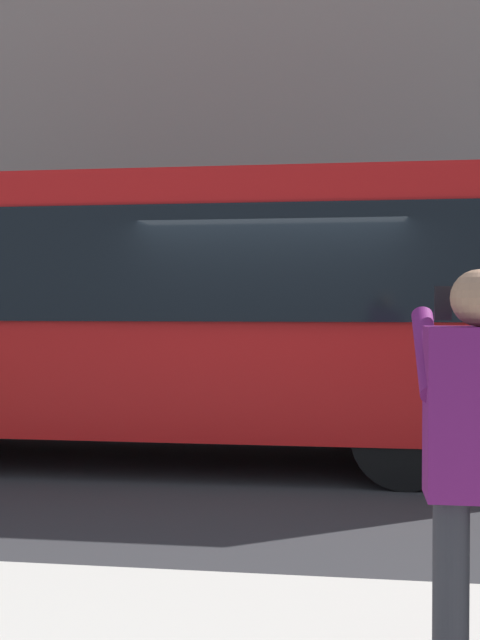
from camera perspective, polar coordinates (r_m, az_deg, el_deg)
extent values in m
plane|color=#2B2B2D|center=(8.21, 2.71, -10.87)|extent=(60.00, 60.00, 0.00)
cube|color=gray|center=(15.42, 5.10, 17.32)|extent=(28.00, 0.80, 12.00)
cube|color=red|center=(8.84, -8.45, 1.07)|extent=(9.00, 2.50, 2.60)
cube|color=black|center=(7.65, -11.12, 4.04)|extent=(7.60, 0.06, 1.10)
cylinder|color=black|center=(9.68, 10.92, -6.05)|extent=(1.00, 0.28, 1.00)
cylinder|color=black|center=(7.50, 11.83, -8.17)|extent=(1.00, 0.28, 1.00)
cylinder|color=#2D2D33|center=(3.33, 15.03, -19.21)|extent=(0.14, 0.14, 0.82)
cube|color=#6B1960|center=(3.16, 16.91, -6.46)|extent=(0.40, 0.24, 0.66)
sphere|color=#A87A5B|center=(3.13, 16.96, 1.54)|extent=(0.22, 0.22, 0.22)
cylinder|color=#6B1960|center=(3.28, 13.38, -2.30)|extent=(0.09, 0.48, 0.37)
cube|color=black|center=(3.42, 14.51, 1.19)|extent=(0.07, 0.01, 0.14)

